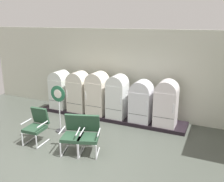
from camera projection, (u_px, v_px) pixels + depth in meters
The scene contains 13 objects.
ground at pixel (62, 158), 6.47m from camera, with size 12.00×10.00×0.05m, color #474D45.
back_wall at pixel (117, 72), 9.22m from camera, with size 11.76×0.12×3.18m.
display_plinth at pixel (110, 116), 9.09m from camera, with size 5.53×0.95×0.12m, color black.
refrigerator_0 at pixel (60, 88), 9.59m from camera, with size 0.64×0.69×1.47m.
refrigerator_1 at pixel (78, 90), 9.25m from camera, with size 0.70×0.67×1.51m.
refrigerator_2 at pixel (97, 92), 8.94m from camera, with size 0.69×0.71×1.56m.
refrigerator_3 at pixel (117, 95), 8.62m from camera, with size 0.65×0.69×1.53m.
refrigerator_4 at pixel (141, 100), 8.28m from camera, with size 0.71×0.65×1.43m.
refrigerator_5 at pixel (166, 102), 7.93m from camera, with size 0.70×0.64×1.52m.
armchair_left at pixel (37, 124), 7.16m from camera, with size 0.62×0.71×1.02m.
armchair_right at pixel (89, 133), 6.60m from camera, with size 0.73×0.81×1.02m.
armchair_center at pixel (73, 132), 6.65m from camera, with size 0.71×0.79×1.02m.
sign_stand at pixel (59, 108), 7.77m from camera, with size 0.51×0.32×1.53m.
Camera 1 is at (3.55, -4.67, 3.49)m, focal length 39.43 mm.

